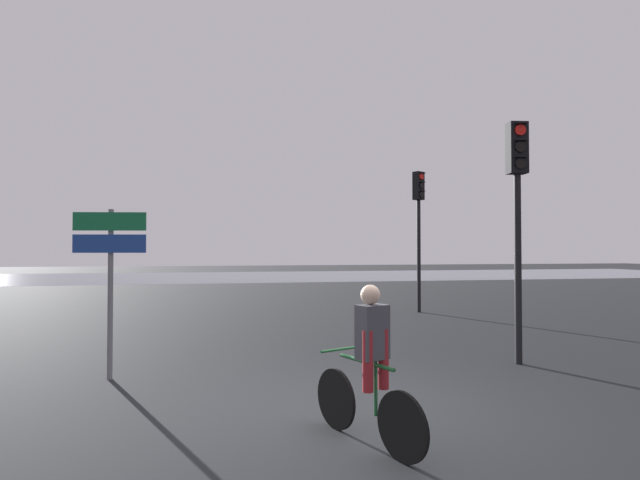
% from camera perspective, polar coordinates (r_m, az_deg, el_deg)
% --- Properties ---
extents(ground_plane, '(120.00, 120.00, 0.00)m').
position_cam_1_polar(ground_plane, '(6.43, 4.91, -19.00)').
color(ground_plane, black).
extents(water_strip, '(80.00, 16.00, 0.01)m').
position_cam_1_polar(water_strip, '(38.40, -9.07, -4.13)').
color(water_strip, slate).
rests_on(water_strip, ground).
extents(traffic_light_near_right, '(0.35, 0.37, 4.21)m').
position_cam_1_polar(traffic_light_near_right, '(9.38, 21.64, 4.80)').
color(traffic_light_near_right, black).
rests_on(traffic_light_near_right, ground).
extents(traffic_light_far_right, '(0.39, 0.41, 4.49)m').
position_cam_1_polar(traffic_light_far_right, '(16.27, 11.22, 2.87)').
color(traffic_light_far_right, black).
rests_on(traffic_light_far_right, ground).
extents(direction_sign_post, '(1.09, 0.21, 2.60)m').
position_cam_1_polar(direction_sign_post, '(8.28, -22.88, -2.30)').
color(direction_sign_post, slate).
rests_on(direction_sign_post, ground).
extents(cyclist, '(0.74, 1.60, 1.62)m').
position_cam_1_polar(cyclist, '(5.19, 5.75, -13.96)').
color(cyclist, black).
rests_on(cyclist, ground).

